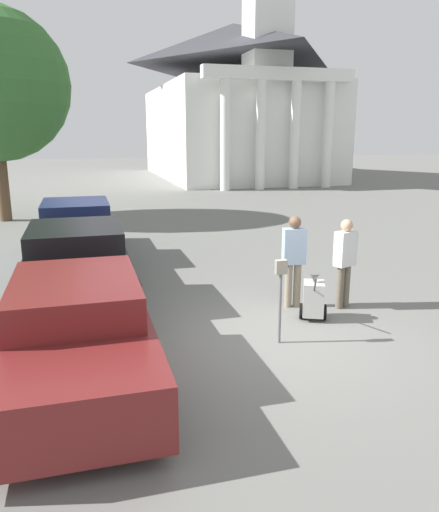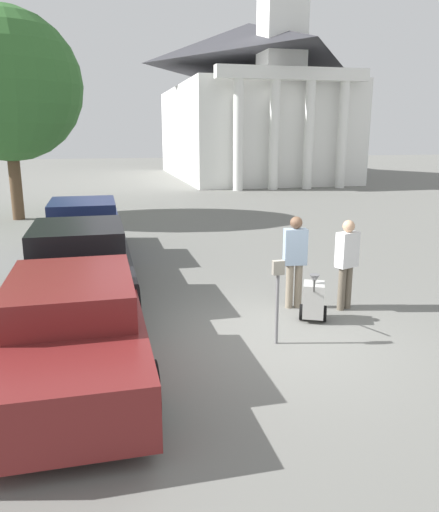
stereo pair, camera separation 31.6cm
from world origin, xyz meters
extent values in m
plane|color=slate|center=(0.00, 0.00, 0.00)|extent=(120.00, 120.00, 0.00)
cube|color=maroon|center=(-3.04, -0.17, 0.55)|extent=(1.85, 5.22, 0.73)
cube|color=maroon|center=(-3.04, -0.37, 1.14)|extent=(1.62, 2.19, 0.46)
cylinder|color=black|center=(-3.95, 1.45, 0.34)|extent=(0.18, 0.69, 0.69)
cylinder|color=black|center=(-2.14, 1.45, 0.34)|extent=(0.18, 0.69, 0.69)
cylinder|color=black|center=(-2.14, -1.78, 0.34)|extent=(0.18, 0.69, 0.69)
cube|color=black|center=(-3.04, 2.77, 0.59)|extent=(1.91, 4.96, 0.81)
cube|color=black|center=(-3.04, 2.57, 1.27)|extent=(1.68, 2.08, 0.55)
cylinder|color=black|center=(-3.98, 4.31, 0.34)|extent=(0.18, 0.69, 0.69)
cylinder|color=black|center=(-2.11, 4.31, 0.34)|extent=(0.18, 0.69, 0.69)
cylinder|color=black|center=(-3.98, 1.24, 0.34)|extent=(0.18, 0.69, 0.69)
cylinder|color=black|center=(-2.11, 1.24, 0.34)|extent=(0.18, 0.69, 0.69)
cube|color=#19234C|center=(-3.04, 6.31, 0.58)|extent=(1.84, 4.89, 0.77)
cube|color=#19234C|center=(-3.04, 6.12, 1.26)|extent=(1.62, 2.06, 0.58)
cylinder|color=black|center=(-3.95, 7.83, 0.35)|extent=(0.18, 0.70, 0.70)
cylinder|color=black|center=(-2.14, 7.83, 0.35)|extent=(0.18, 0.70, 0.70)
cylinder|color=black|center=(-3.94, 4.79, 0.35)|extent=(0.18, 0.70, 0.70)
cylinder|color=black|center=(-2.14, 4.80, 0.35)|extent=(0.18, 0.70, 0.70)
cylinder|color=slate|center=(0.00, -0.14, 0.57)|extent=(0.05, 0.05, 1.13)
cube|color=gray|center=(0.00, -0.14, 1.24)|extent=(0.18, 0.09, 0.22)
cylinder|color=gray|center=(0.97, 1.36, 0.42)|extent=(0.14, 0.14, 0.85)
cylinder|color=gray|center=(0.80, 1.38, 0.42)|extent=(0.14, 0.14, 0.85)
cube|color=#99B2CC|center=(0.89, 1.37, 1.19)|extent=(0.45, 0.28, 0.67)
sphere|color=brown|center=(0.89, 1.37, 1.64)|extent=(0.23, 0.23, 0.23)
cylinder|color=#665B4C|center=(1.87, 1.10, 0.41)|extent=(0.14, 0.14, 0.82)
cylinder|color=#665B4C|center=(1.71, 1.04, 0.41)|extent=(0.14, 0.14, 0.82)
cube|color=silver|center=(1.79, 1.07, 1.15)|extent=(0.47, 0.35, 0.65)
sphere|color=tan|center=(1.79, 1.07, 1.59)|extent=(0.22, 0.22, 0.22)
cube|color=#B2B2AD|center=(0.97, 0.66, 0.38)|extent=(0.51, 0.55, 0.60)
cone|color=#59595B|center=(0.97, 0.66, 0.76)|extent=(0.18, 0.18, 0.16)
cylinder|color=#4C4C4C|center=(0.78, 0.23, 0.78)|extent=(0.27, 0.55, 0.43)
cylinder|color=black|center=(0.78, 0.75, 0.14)|extent=(0.16, 0.28, 0.28)
cylinder|color=black|center=(1.16, 0.57, 0.14)|extent=(0.16, 0.28, 0.28)
cube|color=white|center=(8.31, 29.55, 3.21)|extent=(10.61, 16.63, 6.42)
pyramid|color=#333338|center=(8.31, 29.55, 9.31)|extent=(10.83, 16.96, 2.89)
cylinder|color=white|center=(5.13, 20.63, 3.05)|extent=(0.56, 0.56, 6.10)
cylinder|color=white|center=(7.25, 20.63, 3.05)|extent=(0.56, 0.56, 6.10)
cylinder|color=white|center=(9.38, 20.63, 3.05)|extent=(0.56, 0.56, 6.10)
cylinder|color=white|center=(11.50, 20.63, 3.05)|extent=(0.56, 0.56, 6.10)
cube|color=white|center=(8.31, 20.63, 6.45)|extent=(9.02, 0.70, 0.70)
cylinder|color=brown|center=(-5.67, 13.16, 1.30)|extent=(0.44, 0.44, 2.59)
sphere|color=#33662D|center=(-5.67, 13.16, 4.90)|extent=(5.42, 5.42, 5.42)
camera|label=1|loc=(-2.88, -6.98, 3.25)|focal=35.00mm
camera|label=2|loc=(-2.58, -7.06, 3.25)|focal=35.00mm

